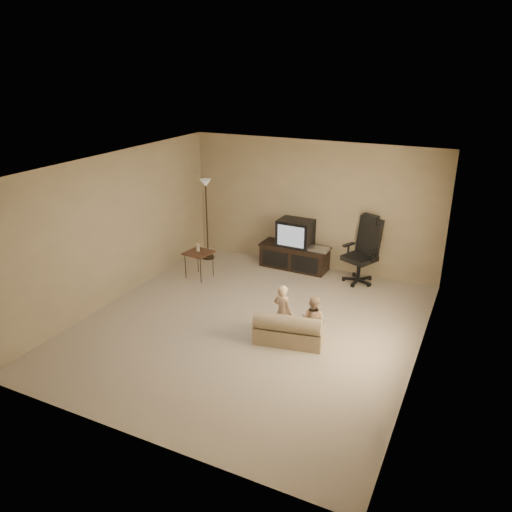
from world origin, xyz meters
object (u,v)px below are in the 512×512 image
at_px(child_sofa, 289,330).
at_px(toddler_right, 313,319).
at_px(side_table, 199,253).
at_px(toddler_left, 282,312).
at_px(tv_stand, 295,248).
at_px(floor_lamp, 206,202).
at_px(office_chair, 362,259).

xyz_separation_m(child_sofa, toddler_right, (0.31, 0.15, 0.17)).
relative_size(side_table, toddler_right, 0.94).
height_order(toddler_left, toddler_right, toddler_left).
xyz_separation_m(tv_stand, toddler_right, (1.27, -2.51, -0.04)).
distance_m(side_table, floor_lamp, 1.23).
xyz_separation_m(side_table, child_sofa, (2.43, -1.45, -0.30)).
bearing_deg(child_sofa, side_table, 138.61).
height_order(office_chair, floor_lamp, floor_lamp).
xyz_separation_m(tv_stand, office_chair, (1.36, -0.07, 0.04)).
xyz_separation_m(floor_lamp, child_sofa, (2.79, -2.38, -1.02)).
bearing_deg(office_chair, toddler_right, -68.17).
height_order(office_chair, toddler_right, office_chair).
distance_m(tv_stand, office_chair, 1.36).
bearing_deg(child_sofa, floor_lamp, 129.02).
height_order(child_sofa, toddler_right, toddler_right).
height_order(office_chair, toddler_left, office_chair).
xyz_separation_m(tv_stand, child_sofa, (0.96, -2.66, -0.21)).
xyz_separation_m(tv_stand, side_table, (-1.47, -1.21, 0.08)).
xyz_separation_m(toddler_left, toddler_right, (0.45, 0.08, -0.06)).
distance_m(office_chair, toddler_left, 2.58).
bearing_deg(office_chair, side_table, -134.08).
bearing_deg(child_sofa, toddler_left, 142.21).
xyz_separation_m(office_chair, toddler_left, (-0.53, -2.52, -0.03)).
relative_size(side_table, child_sofa, 0.64).
relative_size(tv_stand, office_chair, 1.10).
height_order(office_chair, child_sofa, office_chair).
bearing_deg(tv_stand, toddler_left, -70.87).
bearing_deg(toddler_left, office_chair, -87.42).
height_order(child_sofa, toddler_left, toddler_left).
distance_m(side_table, toddler_right, 3.03).
relative_size(side_table, toddler_left, 0.81).
bearing_deg(tv_stand, side_table, -138.95).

